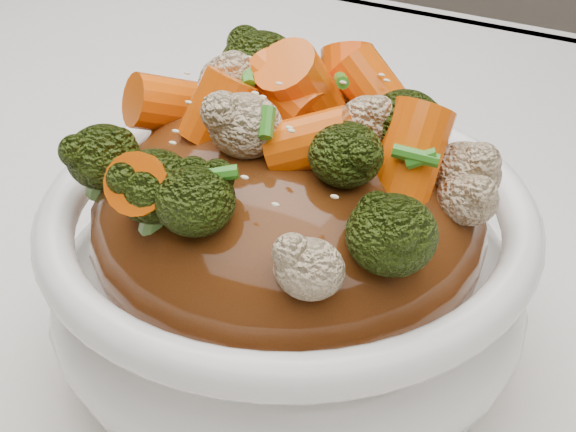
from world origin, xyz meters
The scene contains 8 objects.
tablecloth centered at (0.00, 0.00, 0.73)m, with size 1.20×0.80×0.04m, color white.
bowl centered at (0.02, -0.02, 0.79)m, with size 0.20×0.20×0.08m, color white, non-canonical shape.
sauce_base centered at (0.02, -0.02, 0.82)m, with size 0.16×0.16×0.09m, color #55280E.
carrots centered at (0.02, -0.02, 0.88)m, with size 0.16×0.16×0.05m, color #FE6008, non-canonical shape.
broccoli centered at (0.02, -0.02, 0.88)m, with size 0.16×0.16×0.04m, color black, non-canonical shape.
cauliflower centered at (0.02, -0.02, 0.87)m, with size 0.16×0.16×0.03m, color beige, non-canonical shape.
scallions centered at (0.02, -0.02, 0.88)m, with size 0.12×0.12×0.02m, color #32841E, non-canonical shape.
sesame_seeds centered at (0.02, -0.02, 0.88)m, with size 0.15×0.15×0.01m, color beige, non-canonical shape.
Camera 1 is at (0.15, -0.28, 1.02)m, focal length 55.00 mm.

